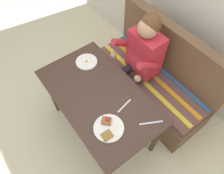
{
  "coord_description": "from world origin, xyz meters",
  "views": [
    {
      "loc": [
        0.88,
        -0.51,
        2.31
      ],
      "look_at": [
        0.0,
        0.15,
        0.72
      ],
      "focal_mm": 33.34,
      "sensor_mm": 36.0,
      "label": 1
    }
  ],
  "objects": [
    {
      "name": "ground_plane",
      "position": [
        0.0,
        0.0,
        0.0
      ],
      "size": [
        8.0,
        8.0,
        0.0
      ],
      "primitive_type": "plane",
      "color": "beige"
    },
    {
      "name": "plate_eggs",
      "position": [
        -0.39,
        0.12,
        0.74
      ],
      "size": [
        0.22,
        0.22,
        0.04
      ],
      "color": "white",
      "rests_on": "table"
    },
    {
      "name": "fork",
      "position": [
        0.23,
        0.11,
        0.73
      ],
      "size": [
        0.05,
        0.17,
        0.0
      ],
      "primitive_type": "cube",
      "rotation": [
        0.0,
        0.0,
        0.19
      ],
      "color": "silver",
      "rests_on": "table"
    },
    {
      "name": "person",
      "position": [
        -0.12,
        0.59,
        0.74
      ],
      "size": [
        0.45,
        0.61,
        1.21
      ],
      "color": "red",
      "rests_on": "ground"
    },
    {
      "name": "table",
      "position": [
        0.0,
        0.0,
        0.65
      ],
      "size": [
        1.2,
        0.7,
        0.73
      ],
      "color": "#3D2A22",
      "rests_on": "ground"
    },
    {
      "name": "plate_breakfast",
      "position": [
        0.32,
        -0.13,
        0.74
      ],
      "size": [
        0.25,
        0.25,
        0.05
      ],
      "color": "white",
      "rests_on": "table"
    },
    {
      "name": "couch",
      "position": [
        0.0,
        0.76,
        0.33
      ],
      "size": [
        1.44,
        0.56,
        1.0
      ],
      "color": "brown",
      "rests_on": "ground"
    },
    {
      "name": "knife",
      "position": [
        0.49,
        0.19,
        0.73
      ],
      "size": [
        0.11,
        0.18,
        0.0
      ],
      "primitive_type": "cube",
      "rotation": [
        0.0,
        0.0,
        -0.5
      ],
      "color": "silver",
      "rests_on": "table"
    }
  ]
}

